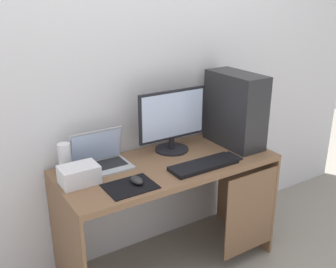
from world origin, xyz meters
TOP-DOWN VIEW (x-y plane):
  - ground_plane at (0.00, 0.00)m, footprint 8.00×8.00m
  - wall_back at (0.00, 0.32)m, footprint 4.00×0.05m
  - desk at (0.02, -0.01)m, footprint 1.31×0.56m
  - pc_tower at (0.52, 0.02)m, footprint 0.19×0.42m
  - monitor at (0.12, 0.14)m, footprint 0.47×0.21m
  - laptop at (-0.36, 0.16)m, footprint 0.32×0.21m
  - speaker at (-0.55, 0.19)m, footprint 0.07×0.07m
  - projector at (-0.53, 0.03)m, footprint 0.20×0.14m
  - keyboard at (0.14, -0.16)m, footprint 0.42×0.14m
  - mousepad at (-0.33, -0.15)m, footprint 0.26×0.20m
  - mouse_left at (-0.28, -0.14)m, footprint 0.06×0.10m
  - cell_phone at (0.37, -0.14)m, footprint 0.07×0.13m

SIDE VIEW (x-z plane):
  - ground_plane at x=0.00m, z-range 0.00..0.00m
  - desk at x=0.02m, z-range 0.21..0.94m
  - mousepad at x=-0.33m, z-range 0.73..0.73m
  - cell_phone at x=0.37m, z-range 0.73..0.74m
  - keyboard at x=0.14m, z-range 0.73..0.75m
  - mouse_left at x=-0.28m, z-range 0.73..0.77m
  - laptop at x=-0.36m, z-range 0.66..0.88m
  - projector at x=-0.53m, z-range 0.73..0.83m
  - speaker at x=-0.55m, z-range 0.73..0.90m
  - monitor at x=0.12m, z-range 0.73..1.12m
  - pc_tower at x=0.52m, z-range 0.73..1.20m
  - wall_back at x=0.00m, z-range 0.00..2.60m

